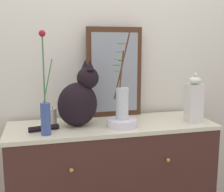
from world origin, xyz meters
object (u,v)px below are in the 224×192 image
(bowl_porcelain, at_px, (122,123))
(cat_sitting, at_px, (79,99))
(mirror_leaning, at_px, (114,72))
(sideboard, at_px, (112,184))
(vase_slim_green, at_px, (45,111))
(candle_pillar, at_px, (53,117))
(vase_glass_clear, at_px, (122,99))
(jar_lidded_porcelain, at_px, (194,100))

(bowl_porcelain, bearing_deg, cat_sitting, 162.58)
(mirror_leaning, bearing_deg, cat_sitting, -143.88)
(sideboard, distance_m, vase_slim_green, 0.71)
(cat_sitting, height_order, candle_pillar, cat_sitting)
(vase_slim_green, xyz_separation_m, candle_pillar, (0.05, 0.21, -0.09))
(cat_sitting, distance_m, vase_glass_clear, 0.26)
(bowl_porcelain, distance_m, jar_lidded_porcelain, 0.50)
(sideboard, height_order, jar_lidded_porcelain, jar_lidded_porcelain)
(bowl_porcelain, height_order, vase_glass_clear, vase_glass_clear)
(mirror_leaning, xyz_separation_m, vase_glass_clear, (-0.02, -0.27, -0.14))
(vase_slim_green, relative_size, candle_pillar, 5.09)
(mirror_leaning, relative_size, cat_sitting, 1.40)
(cat_sitting, distance_m, jar_lidded_porcelain, 0.74)
(bowl_porcelain, distance_m, candle_pillar, 0.44)
(vase_glass_clear, bearing_deg, sideboard, 120.52)
(vase_slim_green, bearing_deg, bowl_porcelain, 7.03)
(sideboard, distance_m, vase_glass_clear, 0.60)
(jar_lidded_porcelain, xyz_separation_m, candle_pillar, (-0.89, 0.16, -0.10))
(vase_slim_green, bearing_deg, sideboard, 18.00)
(vase_slim_green, xyz_separation_m, vase_glass_clear, (0.46, 0.06, 0.03))
(vase_slim_green, bearing_deg, jar_lidded_porcelain, 3.09)
(vase_glass_clear, bearing_deg, candle_pillar, 160.25)
(jar_lidded_porcelain, height_order, candle_pillar, jar_lidded_porcelain)
(cat_sitting, relative_size, bowl_porcelain, 2.34)
(sideboard, xyz_separation_m, candle_pillar, (-0.37, 0.07, 0.47))
(cat_sitting, relative_size, vase_slim_green, 0.76)
(mirror_leaning, distance_m, cat_sitting, 0.37)
(candle_pillar, bearing_deg, jar_lidded_porcelain, -10.01)
(bowl_porcelain, xyz_separation_m, candle_pillar, (-0.41, 0.15, 0.03))
(sideboard, bearing_deg, jar_lidded_porcelain, -9.04)
(vase_slim_green, bearing_deg, vase_glass_clear, 7.65)
(vase_glass_clear, relative_size, candle_pillar, 4.66)
(cat_sitting, bearing_deg, mirror_leaning, 36.12)
(bowl_porcelain, xyz_separation_m, jar_lidded_porcelain, (0.48, -0.01, 0.12))
(sideboard, distance_m, candle_pillar, 0.60)
(cat_sitting, height_order, vase_slim_green, vase_slim_green)
(cat_sitting, distance_m, bowl_porcelain, 0.30)
(mirror_leaning, height_order, cat_sitting, mirror_leaning)
(mirror_leaning, xyz_separation_m, jar_lidded_porcelain, (0.46, -0.28, -0.16))
(vase_glass_clear, bearing_deg, bowl_porcelain, -85.17)
(cat_sitting, relative_size, vase_glass_clear, 0.83)
(mirror_leaning, bearing_deg, bowl_porcelain, -94.96)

